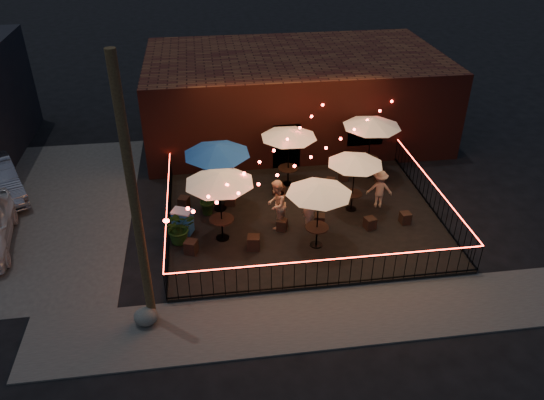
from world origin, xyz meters
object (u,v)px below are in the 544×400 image
Objects in this scene: cafe_table_2 at (319,190)px; cafe_table_3 at (289,134)px; cafe_table_0 at (219,179)px; cooler at (183,221)px; boulder at (146,316)px; utility_pole at (135,205)px; cafe_table_5 at (372,123)px; cafe_table_1 at (217,150)px; cafe_table_4 at (355,161)px.

cafe_table_3 is (-0.28, 4.37, 0.06)m from cafe_table_2.
cooler is (-1.37, 0.56, -1.94)m from cafe_table_0.
cafe_table_3 reaches higher than boulder.
cafe_table_3 is (5.22, 7.12, -1.55)m from utility_pole.
cafe_table_5 is at bearing 40.53° from boulder.
cafe_table_2 is at bearing -41.85° from cafe_table_1.
utility_pole is 10.00× the size of boulder.
cafe_table_0 is 3.34m from cafe_table_2.
cafe_table_1 is (0.02, 1.98, 0.10)m from cafe_table_0.
cafe_table_1 is 4.29m from cafe_table_2.
utility_pole is at bearing 48.73° from boulder.
boulder is (-2.46, -5.79, -2.35)m from cafe_table_1.
boulder is at bearing -152.59° from cafe_table_2.
boulder is at bearing -126.38° from cafe_table_3.
cooler is at bearing -134.46° from cafe_table_1.
boulder is (-5.38, -7.30, -2.14)m from cafe_table_3.
cafe_table_3 is (2.94, 3.49, -0.11)m from cafe_table_0.
cafe_table_1 is 1.06× the size of cafe_table_3.
cafe_table_0 is 3.42× the size of cooler.
cafe_table_1 is 6.65m from cafe_table_5.
cafe_table_0 is 4.56m from cafe_table_3.
cafe_table_0 is 0.99× the size of cafe_table_1.
cafe_table_5 is at bearing 15.62° from cafe_table_1.
cafe_table_1 is (2.30, 5.61, -1.34)m from utility_pole.
cafe_table_5 is 3.22× the size of cooler.
cafe_table_2 is at bearing -124.63° from cafe_table_5.
cafe_table_3 is 3.77× the size of boulder.
cafe_table_0 is at bearing -130.08° from cafe_table_3.
cafe_table_4 reaches higher than boulder.
utility_pole reaches higher than boulder.
cafe_table_4 is at bearing 13.70° from cafe_table_0.
cafe_table_2 is at bearing 26.60° from utility_pole.
cafe_table_1 is at bearing 67.67° from utility_pole.
cafe_table_2 is 0.82× the size of cafe_table_5.
cooler is at bearing -157.61° from cafe_table_5.
cafe_table_2 is 3.07× the size of boulder.
utility_pole is 5.46m from cooler.
cafe_table_2 reaches higher than cafe_table_4.
cafe_table_4 is 2.55× the size of cooler.
utility_pole is at bearing -112.33° from cafe_table_1.
cafe_table_1 is at bearing 68.19° from cooler.
cafe_table_5 is (6.42, 3.77, 0.03)m from cafe_table_0.
utility_pole is 11.51m from cafe_table_5.
cooler is at bearing 77.76° from utility_pole.
cafe_table_5 is at bearing 55.37° from cafe_table_2.
cooler reaches higher than boulder.
cafe_table_2 is 6.70m from boulder.
utility_pole is 2.52× the size of cafe_table_0.
cafe_table_1 reaches higher than cooler.
cafe_table_3 is (2.92, 1.51, -0.21)m from cafe_table_1.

